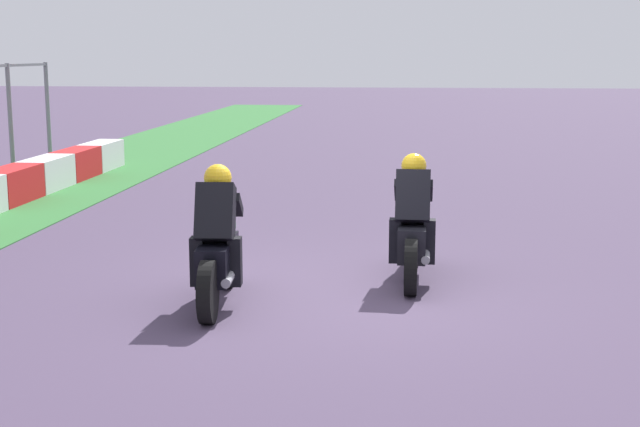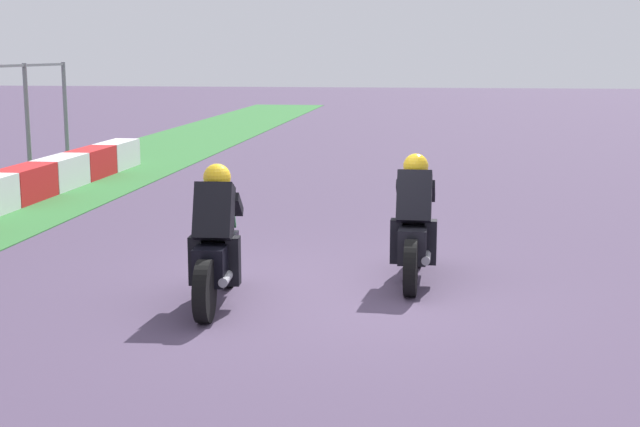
# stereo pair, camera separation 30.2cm
# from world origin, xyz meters

# --- Properties ---
(ground_plane) EXTENTS (120.00, 120.00, 0.00)m
(ground_plane) POSITION_xyz_m (0.00, 0.00, 0.00)
(ground_plane) COLOR #4C3D57
(rider_lane_a) EXTENTS (2.04, 0.54, 1.51)m
(rider_lane_a) POSITION_xyz_m (0.69, -0.95, 0.62)
(rider_lane_a) COLOR black
(rider_lane_a) RESTS_ON ground_plane
(rider_lane_b) EXTENTS (2.04, 0.55, 1.51)m
(rider_lane_b) POSITION_xyz_m (-0.57, 1.13, 0.62)
(rider_lane_b) COLOR black
(rider_lane_b) RESTS_ON ground_plane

